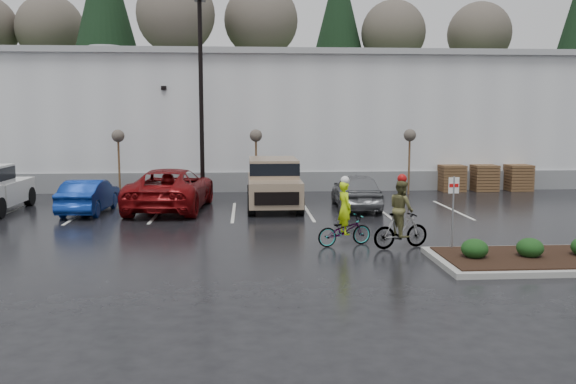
{
  "coord_description": "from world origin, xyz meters",
  "views": [
    {
      "loc": [
        -1.97,
        -16.29,
        3.93
      ],
      "look_at": [
        -0.57,
        4.13,
        1.3
      ],
      "focal_mm": 38.0,
      "sensor_mm": 36.0,
      "label": 1
    }
  ],
  "objects": [
    {
      "name": "car_red",
      "position": [
        -5.08,
        8.88,
        0.86
      ],
      "size": [
        3.38,
        6.41,
        1.72
      ],
      "primitive_type": "imported",
      "rotation": [
        0.0,
        0.0,
        3.05
      ],
      "color": "maroon",
      "rests_on": "ground"
    },
    {
      "name": "pallet_stack_a",
      "position": [
        8.5,
        14.0,
        0.68
      ],
      "size": [
        1.2,
        1.2,
        1.35
      ],
      "primitive_type": "cube",
      "color": "#46341C",
      "rests_on": "ground"
    },
    {
      "name": "sapling_east",
      "position": [
        6.0,
        13.0,
        2.73
      ],
      "size": [
        0.6,
        0.6,
        3.2
      ],
      "color": "#46341C",
      "rests_on": "ground"
    },
    {
      "name": "pallet_stack_c",
      "position": [
        12.0,
        14.0,
        0.68
      ],
      "size": [
        1.2,
        1.2,
        1.35
      ],
      "primitive_type": "cube",
      "color": "#46341C",
      "rests_on": "ground"
    },
    {
      "name": "pallet_stack_b",
      "position": [
        10.2,
        14.0,
        0.68
      ],
      "size": [
        1.2,
        1.2,
        1.35
      ],
      "primitive_type": "cube",
      "color": "#46341C",
      "rests_on": "ground"
    },
    {
      "name": "car_blue",
      "position": [
        -8.24,
        8.27,
        0.68
      ],
      "size": [
        1.65,
        4.19,
        1.36
      ],
      "primitive_type": "imported",
      "rotation": [
        0.0,
        0.0,
        3.09
      ],
      "color": "navy",
      "rests_on": "ground"
    },
    {
      "name": "ground",
      "position": [
        0.0,
        0.0,
        0.0
      ],
      "size": [
        120.0,
        120.0,
        0.0
      ],
      "primitive_type": "plane",
      "color": "black",
      "rests_on": "ground"
    },
    {
      "name": "car_grey",
      "position": [
        2.61,
        8.63,
        0.75
      ],
      "size": [
        1.91,
        4.45,
        1.5
      ],
      "primitive_type": "imported",
      "rotation": [
        0.0,
        0.0,
        3.11
      ],
      "color": "slate",
      "rests_on": "ground"
    },
    {
      "name": "shrub_b",
      "position": [
        5.5,
        -1.0,
        0.41
      ],
      "size": [
        0.7,
        0.7,
        0.52
      ],
      "primitive_type": "ellipsoid",
      "color": "#133613",
      "rests_on": "curb_island"
    },
    {
      "name": "sapling_west",
      "position": [
        -8.0,
        13.0,
        2.73
      ],
      "size": [
        0.6,
        0.6,
        3.2
      ],
      "color": "#46341C",
      "rests_on": "ground"
    },
    {
      "name": "suv_tan",
      "position": [
        -0.83,
        8.98,
        1.03
      ],
      "size": [
        2.2,
        5.1,
        2.06
      ],
      "primitive_type": null,
      "color": "gray",
      "rests_on": "ground"
    },
    {
      "name": "wooded_ridge",
      "position": [
        0.0,
        45.0,
        3.0
      ],
      "size": [
        80.0,
        25.0,
        6.0
      ],
      "primitive_type": "cube",
      "color": "#213F1A",
      "rests_on": "ground"
    },
    {
      "name": "cyclist_olive",
      "position": [
        2.55,
        1.04,
        0.81
      ],
      "size": [
        1.76,
        0.92,
        2.2
      ],
      "rotation": [
        0.0,
        0.0,
        1.83
      ],
      "color": "#3F3F44",
      "rests_on": "ground"
    },
    {
      "name": "cyclist_hivis",
      "position": [
        0.95,
        1.5,
        0.66
      ],
      "size": [
        1.83,
        1.1,
        2.1
      ],
      "rotation": [
        0.0,
        0.0,
        1.88
      ],
      "color": "#3F3F44",
      "rests_on": "ground"
    },
    {
      "name": "shrub_a",
      "position": [
        4.0,
        -1.0,
        0.41
      ],
      "size": [
        0.7,
        0.7,
        0.52
      ],
      "primitive_type": "ellipsoid",
      "color": "#133613",
      "rests_on": "curb_island"
    },
    {
      "name": "sapling_mid",
      "position": [
        -1.5,
        13.0,
        2.73
      ],
      "size": [
        0.6,
        0.6,
        3.2
      ],
      "color": "#46341C",
      "rests_on": "ground"
    },
    {
      "name": "fire_lane_sign",
      "position": [
        3.8,
        0.2,
        1.41
      ],
      "size": [
        0.3,
        0.05,
        2.2
      ],
      "color": "gray",
      "rests_on": "ground"
    },
    {
      "name": "lamppost",
      "position": [
        -4.0,
        12.0,
        5.69
      ],
      "size": [
        0.5,
        1.0,
        9.22
      ],
      "color": "black",
      "rests_on": "ground"
    },
    {
      "name": "warehouse",
      "position": [
        0.0,
        21.99,
        3.65
      ],
      "size": [
        60.5,
        15.5,
        7.2
      ],
      "color": "silver",
      "rests_on": "ground"
    }
  ]
}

